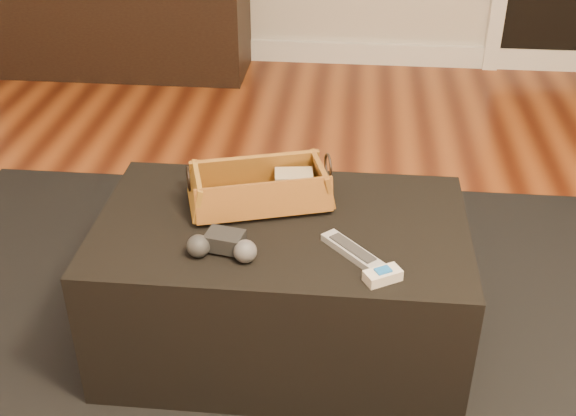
# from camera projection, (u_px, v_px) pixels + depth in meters

# --- Properties ---
(baseboard) EXTENTS (5.00, 0.04, 0.12)m
(baseboard) POSITION_uv_depth(u_px,v_px,m) (340.00, 53.00, 4.15)
(baseboard) COLOR white
(baseboard) RESTS_ON floor
(media_cabinet) EXTENTS (1.37, 0.45, 0.54)m
(media_cabinet) POSITION_uv_depth(u_px,v_px,m) (121.00, 23.00, 3.95)
(media_cabinet) COLOR black
(media_cabinet) RESTS_ON floor
(area_rug) EXTENTS (2.60, 2.00, 0.01)m
(area_rug) POSITION_uv_depth(u_px,v_px,m) (280.00, 354.00, 2.12)
(area_rug) COLOR black
(area_rug) RESTS_ON floor
(ottoman) EXTENTS (1.00, 0.60, 0.42)m
(ottoman) POSITION_uv_depth(u_px,v_px,m) (282.00, 285.00, 2.05)
(ottoman) COLOR black
(ottoman) RESTS_ON area_rug
(tv_remote) EXTENTS (0.21, 0.12, 0.02)m
(tv_remote) POSITION_uv_depth(u_px,v_px,m) (254.00, 200.00, 1.99)
(tv_remote) COLOR black
(tv_remote) RESTS_ON wicker_basket
(cloth_bundle) EXTENTS (0.12, 0.09, 0.06)m
(cloth_bundle) POSITION_uv_depth(u_px,v_px,m) (294.00, 182.00, 2.04)
(cloth_bundle) COLOR tan
(cloth_bundle) RESTS_ON wicker_basket
(wicker_basket) EXTENTS (0.43, 0.30, 0.14)m
(wicker_basket) POSITION_uv_depth(u_px,v_px,m) (260.00, 190.00, 1.99)
(wicker_basket) COLOR #B17227
(wicker_basket) RESTS_ON ottoman
(game_controller) EXTENTS (0.18, 0.11, 0.06)m
(game_controller) POSITION_uv_depth(u_px,v_px,m) (223.00, 245.00, 1.79)
(game_controller) COLOR black
(game_controller) RESTS_ON ottoman
(silver_remote) EXTENTS (0.17, 0.17, 0.02)m
(silver_remote) POSITION_uv_depth(u_px,v_px,m) (352.00, 251.00, 1.80)
(silver_remote) COLOR #ACAEB4
(silver_remote) RESTS_ON ottoman
(cream_gadget) EXTENTS (0.10, 0.08, 0.03)m
(cream_gadget) POSITION_uv_depth(u_px,v_px,m) (383.00, 275.00, 1.71)
(cream_gadget) COLOR beige
(cream_gadget) RESTS_ON ottoman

